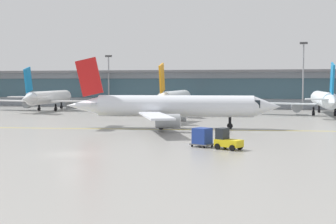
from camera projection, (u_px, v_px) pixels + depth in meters
The scene contains 11 objects.
ground_plane at pixel (71, 154), 44.68m from camera, with size 400.00×400.00×0.00m, color gray.
taxiway_centreline_stripe at pixel (172, 129), 67.75m from camera, with size 110.00×0.36×0.01m, color yellow.
terminal_concourse at pixel (204, 88), 127.53m from camera, with size 206.59×11.00×9.60m.
gate_airplane_1 at pixel (49, 98), 113.10m from camera, with size 27.46×29.64×9.81m.
gate_airplane_2 at pixel (175, 98), 104.17m from camera, with size 28.77×30.82×10.24m.
gate_airplane_3 at pixel (324, 100), 97.00m from camera, with size 28.41×30.49×10.12m.
taxiing_regional_jet at pixel (173, 107), 69.56m from camera, with size 30.96×28.62×10.25m.
baggage_tug at pixel (227, 140), 47.82m from camera, with size 2.95×2.48×2.10m.
cargo_dolly_lead at pixel (202, 137), 49.68m from camera, with size 2.60×2.38×1.94m.
apron_light_mast_1 at pixel (109, 79), 126.82m from camera, with size 1.80×0.36×13.55m.
apron_light_mast_2 at pixel (303, 73), 113.78m from camera, with size 1.80×0.36×15.91m.
Camera 1 is at (18.27, -41.39, 6.67)m, focal length 52.00 mm.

